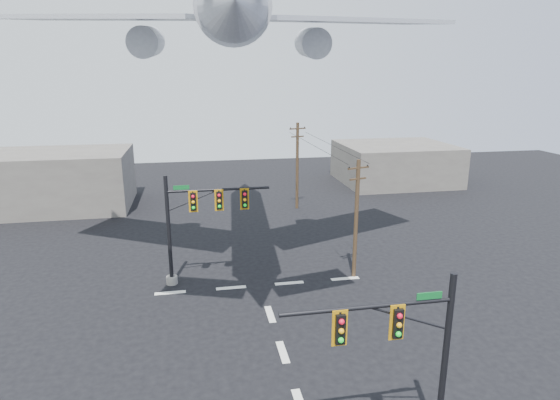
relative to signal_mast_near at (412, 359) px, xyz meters
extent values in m
cube|color=silver|center=(-3.49, 6.99, -3.78)|extent=(0.40, 2.00, 0.01)
cube|color=silver|center=(-3.49, 10.99, -3.78)|extent=(0.40, 2.00, 0.01)
cube|color=silver|center=(-9.49, 14.99, -3.78)|extent=(2.00, 0.40, 0.01)
cube|color=silver|center=(-5.49, 14.99, -3.78)|extent=(2.00, 0.40, 0.01)
cube|color=silver|center=(-1.49, 14.99, -3.78)|extent=(2.00, 0.40, 0.01)
cube|color=silver|center=(2.51, 14.99, -3.78)|extent=(2.00, 0.40, 0.01)
cylinder|color=black|center=(1.37, 0.05, -0.25)|extent=(0.24, 0.24, 7.07)
cylinder|color=black|center=(-1.80, 0.05, 2.27)|extent=(6.33, 0.16, 0.16)
cylinder|color=black|center=(-0.22, 0.05, 1.67)|extent=(3.39, 0.08, 0.08)
cube|color=black|center=(-0.74, -0.10, 1.64)|extent=(0.34, 0.30, 1.11)
cube|color=#C5830B|center=(-0.74, -0.08, 1.64)|extent=(0.56, 0.04, 1.36)
sphere|color=red|center=(-0.74, -0.27, 1.99)|extent=(0.20, 0.20, 0.20)
sphere|color=orange|center=(-0.74, -0.27, 1.64)|extent=(0.20, 0.20, 0.20)
sphere|color=#0DD022|center=(-0.74, -0.27, 1.28)|extent=(0.20, 0.20, 0.20)
cube|color=black|center=(-2.86, -0.10, 1.64)|extent=(0.34, 0.30, 1.11)
cube|color=#C5830B|center=(-2.86, -0.08, 1.64)|extent=(0.56, 0.04, 1.36)
sphere|color=red|center=(-2.86, -0.27, 1.99)|extent=(0.20, 0.20, 0.20)
sphere|color=orange|center=(-2.86, -0.27, 1.64)|extent=(0.20, 0.20, 0.20)
sphere|color=#0DD022|center=(-2.86, -0.27, 1.28)|extent=(0.20, 0.20, 0.20)
cube|color=#0D6025|center=(0.46, -0.01, 2.53)|extent=(0.96, 0.04, 0.26)
cylinder|color=gray|center=(-9.41, 16.40, -3.52)|extent=(0.76, 0.76, 0.54)
cylinder|color=black|center=(-9.41, 16.40, 0.00)|extent=(0.26, 0.26, 7.57)
cylinder|color=black|center=(-6.02, 16.40, 2.70)|extent=(6.78, 0.17, 0.17)
cylinder|color=black|center=(-7.71, 16.40, 2.05)|extent=(3.63, 0.09, 0.09)
cube|color=black|center=(-7.71, 16.23, 2.02)|extent=(0.37, 0.32, 1.19)
cube|color=#C5830B|center=(-7.71, 16.25, 2.02)|extent=(0.60, 0.04, 1.46)
sphere|color=red|center=(-7.71, 16.05, 2.40)|extent=(0.22, 0.22, 0.22)
sphere|color=orange|center=(-7.71, 16.05, 2.02)|extent=(0.22, 0.22, 0.22)
sphere|color=#0DD022|center=(-7.71, 16.05, 1.64)|extent=(0.22, 0.22, 0.22)
cube|color=black|center=(-6.02, 16.23, 2.02)|extent=(0.37, 0.32, 1.19)
cube|color=#C5830B|center=(-6.02, 16.25, 2.02)|extent=(0.60, 0.04, 1.46)
sphere|color=red|center=(-6.02, 16.05, 2.40)|extent=(0.22, 0.22, 0.22)
sphere|color=orange|center=(-6.02, 16.05, 2.02)|extent=(0.22, 0.22, 0.22)
sphere|color=#0DD022|center=(-6.02, 16.05, 1.64)|extent=(0.22, 0.22, 0.22)
cube|color=black|center=(-4.32, 16.23, 2.02)|extent=(0.37, 0.32, 1.19)
cube|color=#C5830B|center=(-4.32, 16.25, 2.02)|extent=(0.60, 0.04, 1.46)
sphere|color=red|center=(-4.32, 16.05, 2.40)|extent=(0.22, 0.22, 0.22)
sphere|color=orange|center=(-4.32, 16.05, 2.02)|extent=(0.22, 0.22, 0.22)
sphere|color=#0DD022|center=(-4.32, 16.05, 1.64)|extent=(0.22, 0.22, 0.22)
cube|color=#0D6025|center=(-8.43, 16.33, 2.97)|extent=(1.03, 0.04, 0.28)
cylinder|color=#42301C|center=(3.25, 15.29, 0.41)|extent=(0.28, 0.28, 8.39)
cube|color=#42301C|center=(3.25, 15.29, 4.04)|extent=(1.64, 0.58, 0.11)
cube|color=#42301C|center=(3.25, 15.29, 3.30)|extent=(1.28, 0.48, 0.11)
cylinder|color=black|center=(2.53, 15.08, 4.14)|extent=(0.09, 0.09, 0.11)
cylinder|color=black|center=(3.25, 15.29, 4.14)|extent=(0.09, 0.09, 0.11)
cylinder|color=black|center=(3.96, 15.50, 4.14)|extent=(0.09, 0.09, 0.11)
cylinder|color=#42301C|center=(3.06, 33.00, 0.75)|extent=(0.31, 0.31, 9.08)
cube|color=#42301C|center=(3.06, 33.00, 4.68)|extent=(1.80, 0.63, 0.12)
cube|color=#42301C|center=(3.06, 33.00, 3.87)|extent=(1.41, 0.51, 0.12)
cylinder|color=black|center=(2.27, 32.77, 4.78)|extent=(0.10, 0.10, 0.12)
cylinder|color=black|center=(3.06, 33.00, 4.78)|extent=(0.10, 0.10, 0.12)
cylinder|color=black|center=(3.84, 33.22, 4.78)|extent=(0.10, 0.10, 0.12)
cylinder|color=black|center=(2.37, 24.14, 4.32)|extent=(0.29, 17.70, 0.03)
cylinder|color=black|center=(3.93, 24.14, 4.32)|extent=(0.15, 17.70, 0.03)
cylinder|color=silver|center=(-4.66, 19.83, 14.00)|extent=(5.22, 22.92, 5.41)
cone|color=silver|center=(-3.66, 33.50, 15.13)|extent=(3.95, 5.52, 3.97)
cone|color=silver|center=(-5.66, 6.16, 12.86)|extent=(3.59, 5.47, 3.62)
cube|color=silver|center=(-12.73, 18.88, 13.53)|extent=(15.12, 11.47, 0.69)
cube|color=silver|center=(3.19, 17.72, 13.53)|extent=(15.35, 9.86, 0.69)
cylinder|color=silver|center=(-10.26, 19.76, 12.16)|extent=(2.28, 3.86, 2.30)
cylinder|color=silver|center=(0.87, 18.95, 12.16)|extent=(2.28, 3.86, 2.30)
cube|color=slate|center=(-23.49, 37.99, -0.79)|extent=(18.00, 10.00, 6.00)
cube|color=slate|center=(18.51, 42.99, -1.29)|extent=(14.00, 12.00, 5.00)
camera|label=1|loc=(-7.53, -13.89, 10.15)|focal=30.00mm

